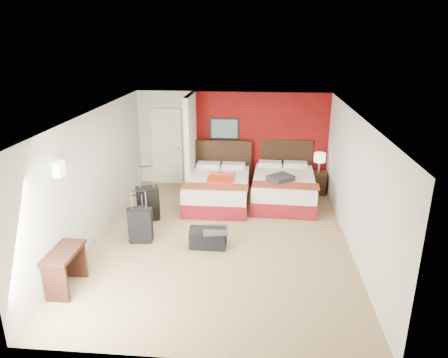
# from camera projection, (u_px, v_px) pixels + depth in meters

# --- Properties ---
(ground) EXTENTS (6.50, 6.50, 0.00)m
(ground) POSITION_uv_depth(u_px,v_px,m) (221.00, 239.00, 8.26)
(ground) COLOR tan
(ground) RESTS_ON ground
(room_walls) EXTENTS (5.02, 6.52, 2.50)m
(room_walls) POSITION_uv_depth(u_px,v_px,m) (164.00, 157.00, 9.30)
(room_walls) COLOR silver
(room_walls) RESTS_ON ground
(red_accent_panel) EXTENTS (3.50, 0.04, 2.50)m
(red_accent_panel) POSITION_uv_depth(u_px,v_px,m) (261.00, 140.00, 10.82)
(red_accent_panel) COLOR maroon
(red_accent_panel) RESTS_ON ground
(partition_wall) EXTENTS (0.12, 1.20, 2.50)m
(partition_wall) POSITION_uv_depth(u_px,v_px,m) (191.00, 145.00, 10.38)
(partition_wall) COLOR silver
(partition_wall) RESTS_ON ground
(entry_door) EXTENTS (0.82, 0.06, 2.05)m
(entry_door) POSITION_uv_depth(u_px,v_px,m) (167.00, 147.00, 11.07)
(entry_door) COLOR silver
(entry_door) RESTS_ON ground
(bed_left) EXTENTS (1.47, 2.10, 0.63)m
(bed_left) POSITION_uv_depth(u_px,v_px,m) (218.00, 190.00, 9.97)
(bed_left) COLOR white
(bed_left) RESTS_ON ground
(bed_right) EXTENTS (1.57, 2.18, 0.63)m
(bed_right) POSITION_uv_depth(u_px,v_px,m) (283.00, 189.00, 10.04)
(bed_right) COLOR white
(bed_right) RESTS_ON ground
(red_suitcase_open) EXTENTS (0.63, 0.85, 0.10)m
(red_suitcase_open) POSITION_uv_depth(u_px,v_px,m) (222.00, 177.00, 9.75)
(red_suitcase_open) COLOR red
(red_suitcase_open) RESTS_ON bed_left
(jacket_bundle) EXTENTS (0.70, 0.69, 0.13)m
(jacket_bundle) POSITION_uv_depth(u_px,v_px,m) (281.00, 178.00, 9.64)
(jacket_bundle) COLOR #36353A
(jacket_bundle) RESTS_ON bed_right
(nightstand) EXTENTS (0.43, 0.43, 0.56)m
(nightstand) POSITION_uv_depth(u_px,v_px,m) (318.00, 183.00, 10.58)
(nightstand) COLOR #311E10
(nightstand) RESTS_ON ground
(table_lamp) EXTENTS (0.33, 0.33, 0.51)m
(table_lamp) POSITION_uv_depth(u_px,v_px,m) (319.00, 163.00, 10.40)
(table_lamp) COLOR beige
(table_lamp) RESTS_ON nightstand
(suitcase_black) EXTENTS (0.56, 0.45, 0.72)m
(suitcase_black) POSITION_uv_depth(u_px,v_px,m) (148.00, 204.00, 9.03)
(suitcase_black) COLOR black
(suitcase_black) RESTS_ON ground
(suitcase_charcoal) EXTENTS (0.47, 0.32, 0.66)m
(suitcase_charcoal) POSITION_uv_depth(u_px,v_px,m) (141.00, 226.00, 8.07)
(suitcase_charcoal) COLOR black
(suitcase_charcoal) RESTS_ON ground
(suitcase_navy) EXTENTS (0.45, 0.39, 0.53)m
(suitcase_navy) POSITION_uv_depth(u_px,v_px,m) (138.00, 221.00, 8.43)
(suitcase_navy) COLOR black
(suitcase_navy) RESTS_ON ground
(duffel_bag) EXTENTS (0.70, 0.38, 0.35)m
(duffel_bag) POSITION_uv_depth(u_px,v_px,m) (208.00, 238.00, 7.93)
(duffel_bag) COLOR black
(duffel_bag) RESTS_ON ground
(jacket_draped) EXTENTS (0.51, 0.45, 0.06)m
(jacket_draped) POSITION_uv_depth(u_px,v_px,m) (215.00, 230.00, 7.80)
(jacket_draped) COLOR #3D3D42
(jacket_draped) RESTS_ON duffel_bag
(desk) EXTENTS (0.41, 0.82, 0.69)m
(desk) POSITION_uv_depth(u_px,v_px,m) (66.00, 270.00, 6.56)
(desk) COLOR black
(desk) RESTS_ON ground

